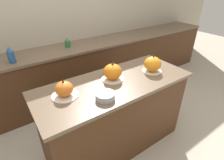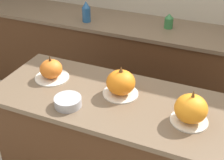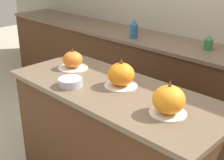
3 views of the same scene
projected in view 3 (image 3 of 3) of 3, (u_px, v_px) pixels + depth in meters
kitchen_island at (114, 142)px, 2.30m from camera, size 1.63×0.67×0.88m
back_counter at (200, 92)px, 3.11m from camera, size 6.00×0.60×0.88m
pumpkin_cake_left at (73, 60)px, 2.47m from camera, size 0.24×0.24×0.18m
pumpkin_cake_center at (121, 75)px, 2.14m from camera, size 0.23×0.23×0.21m
pumpkin_cake_right at (169, 100)px, 1.76m from camera, size 0.22×0.22×0.21m
bottle_tall at (134, 29)px, 3.32m from camera, size 0.08×0.08×0.21m
bottle_short at (209, 43)px, 2.92m from camera, size 0.08×0.08×0.14m
mixing_bowl at (70, 82)px, 2.15m from camera, size 0.17×0.17×0.06m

